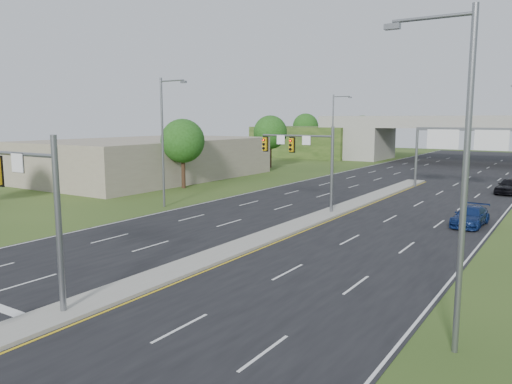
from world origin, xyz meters
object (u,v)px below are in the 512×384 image
Objects in this scene: overpass at (466,143)px; car_far_c at (510,186)px; signal_mast_far at (306,154)px; sign_gantry at (470,141)px; car_far_b at (470,216)px; signal_mast_near at (20,191)px.

car_far_c is (10.83, -35.44, -2.72)m from overpass.
signal_mast_far is 0.60× the size of sign_gantry.
signal_mast_far reaches higher than car_far_c.
car_far_b is at bearing -79.19° from overpass.
signal_mast_near is 80.11m from overpass.
signal_mast_far is 0.09× the size of overpass.
overpass reaches higher than sign_gantry.
car_far_c is (13.10, 44.63, -3.89)m from signal_mast_near.
signal_mast_near is at bearing -101.25° from sign_gantry.
signal_mast_far is at bearing -113.48° from car_far_c.
car_far_b is (12.56, 1.15, -4.01)m from signal_mast_far.
sign_gantry is at bearing -174.79° from car_far_c.
car_far_b is 18.48m from car_far_c.
signal_mast_near is 29.29m from car_far_b.
overpass is 54.97m from car_far_b.
overpass is at bearing 100.79° from sign_gantry.
car_far_c is (4.15, -0.36, -4.40)m from sign_gantry.
sign_gantry is at bearing 65.89° from signal_mast_far.
signal_mast_far is 1.47× the size of car_far_b.
overpass is (-6.68, 35.08, -1.69)m from sign_gantry.
sign_gantry reaches higher than car_far_c.
car_far_b is (10.29, -53.92, -2.84)m from overpass.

